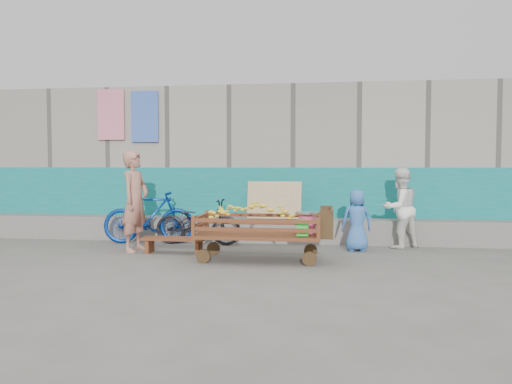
# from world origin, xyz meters

# --- Properties ---
(ground) EXTENTS (80.00, 80.00, 0.00)m
(ground) POSITION_xyz_m (0.00, 0.00, 0.00)
(ground) COLOR #585650
(ground) RESTS_ON ground
(building_wall) EXTENTS (12.00, 3.50, 3.00)m
(building_wall) POSITION_xyz_m (-0.00, 4.05, 1.47)
(building_wall) COLOR gray
(building_wall) RESTS_ON ground
(banana_cart) EXTENTS (2.05, 0.93, 0.87)m
(banana_cart) POSITION_xyz_m (0.20, 0.51, 0.59)
(banana_cart) COLOR #5F2F19
(banana_cart) RESTS_ON ground
(bench) EXTENTS (1.04, 0.31, 0.26)m
(bench) POSITION_xyz_m (-1.22, 0.92, 0.19)
(bench) COLOR #5F2F19
(bench) RESTS_ON ground
(vendor_man) EXTENTS (0.51, 0.68, 1.69)m
(vendor_man) POSITION_xyz_m (-1.92, 1.02, 0.84)
(vendor_man) COLOR #A96D5B
(vendor_man) RESTS_ON ground
(woman) EXTENTS (0.86, 0.81, 1.40)m
(woman) POSITION_xyz_m (2.53, 1.97, 0.70)
(woman) COLOR white
(woman) RESTS_ON ground
(child) EXTENTS (0.57, 0.43, 1.04)m
(child) POSITION_xyz_m (1.76, 1.54, 0.52)
(child) COLOR #3669B4
(child) RESTS_ON ground
(bicycle_dark) EXTENTS (1.59, 0.59, 0.83)m
(bicycle_dark) POSITION_xyz_m (-1.05, 1.85, 0.41)
(bicycle_dark) COLOR black
(bicycle_dark) RESTS_ON ground
(bicycle_blue) EXTENTS (1.73, 0.71, 1.01)m
(bicycle_blue) POSITION_xyz_m (-1.97, 1.85, 0.50)
(bicycle_blue) COLOR navy
(bicycle_blue) RESTS_ON ground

